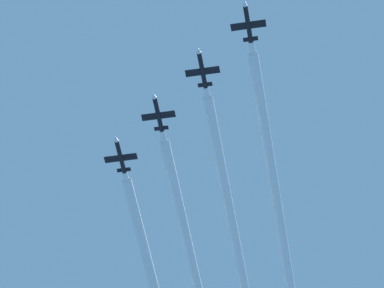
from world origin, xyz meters
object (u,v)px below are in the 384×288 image
object	(u,v)px
jet_lead	(248,22)
jet_third_echelon	(158,113)
jet_second_echelon	(202,68)
jet_fourth_echelon	(120,155)

from	to	relation	value
jet_lead	jet_third_echelon	world-z (taller)	jet_lead
jet_lead	jet_second_echelon	xyz separation A→B (m)	(11.33, -9.16, -1.76)
jet_third_echelon	jet_fourth_echelon	xyz separation A→B (m)	(10.46, -9.80, -1.07)
jet_lead	jet_fourth_echelon	xyz separation A→B (m)	(33.17, -28.26, -4.36)
jet_third_echelon	jet_fourth_echelon	world-z (taller)	jet_third_echelon
jet_lead	jet_fourth_echelon	world-z (taller)	jet_lead
jet_lead	jet_second_echelon	size ratio (longest dim) A/B	1.00
jet_second_echelon	jet_third_echelon	world-z (taller)	jet_second_echelon
jet_lead	jet_fourth_echelon	size ratio (longest dim) A/B	1.00
jet_third_echelon	jet_fourth_echelon	bearing A→B (deg)	-43.13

